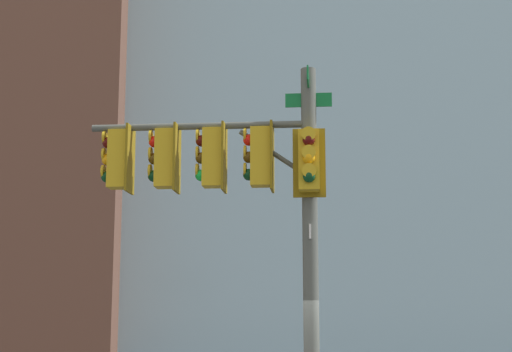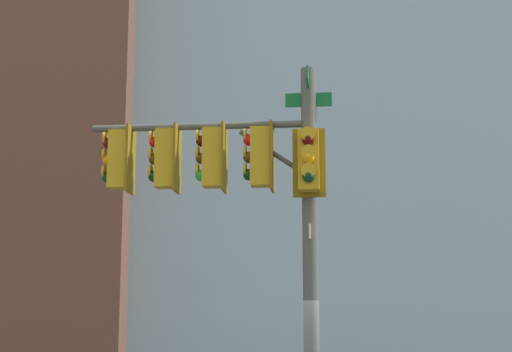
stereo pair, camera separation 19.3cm
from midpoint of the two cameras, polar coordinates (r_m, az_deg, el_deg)
The scene contains 2 objects.
signal_pole_assembly at distance 12.79m, azimuth -1.37°, elevation -0.81°, with size 4.09×1.48×6.43m.
building_brick_midblock at distance 62.17m, azimuth 17.39°, elevation 8.07°, with size 18.91×18.45×42.44m, color brown.
Camera 1 is at (2.10, 12.55, 2.32)m, focal length 53.51 mm.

